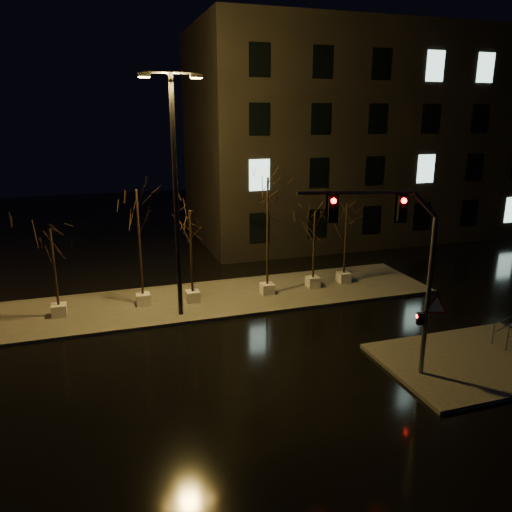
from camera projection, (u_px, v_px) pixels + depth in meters
name	position (u px, v px, depth m)	size (l,w,h in m)	color
ground	(258.00, 351.00, 19.87)	(90.00, 90.00, 0.00)	black
median	(222.00, 298.00, 25.34)	(22.00, 5.00, 0.15)	#494641
sidewalk_corner	(475.00, 361.00, 18.87)	(7.00, 5.00, 0.15)	#494641
building	(358.00, 136.00, 38.44)	(25.00, 12.00, 15.00)	black
tree_0	(52.00, 249.00, 22.07)	(1.80, 1.80, 4.20)	silver
tree_1	(138.00, 216.00, 23.12)	(1.80, 1.80, 5.77)	silver
tree_2	(190.00, 232.00, 23.71)	(1.80, 1.80, 4.68)	silver
tree_3	(268.00, 204.00, 24.49)	(1.80, 1.80, 6.16)	silver
tree_4	(315.00, 228.00, 25.95)	(1.80, 1.80, 4.22)	silver
tree_5	(346.00, 222.00, 26.65)	(1.80, 1.80, 4.47)	silver
traffic_signal_mast	(401.00, 258.00, 16.70)	(5.13, 1.71, 6.55)	slate
streetlight_main	(175.00, 182.00, 21.49)	(2.65, 0.40, 10.62)	black
guard_rail_a	(506.00, 325.00, 20.54)	(1.91, 0.70, 0.87)	slate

